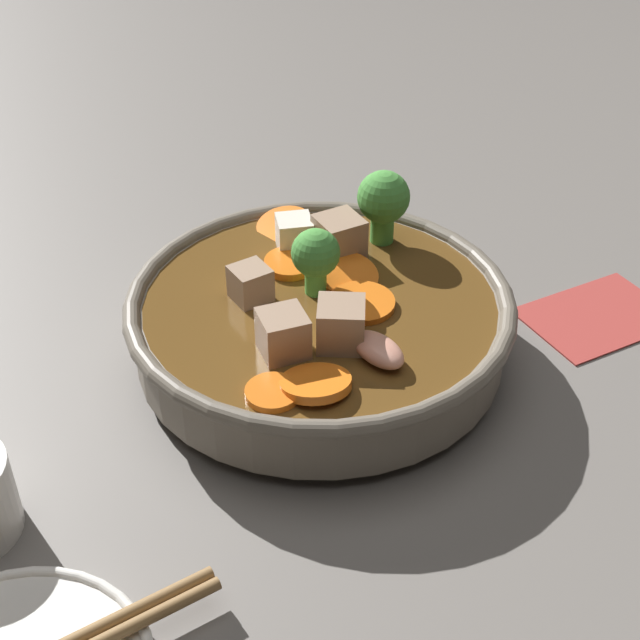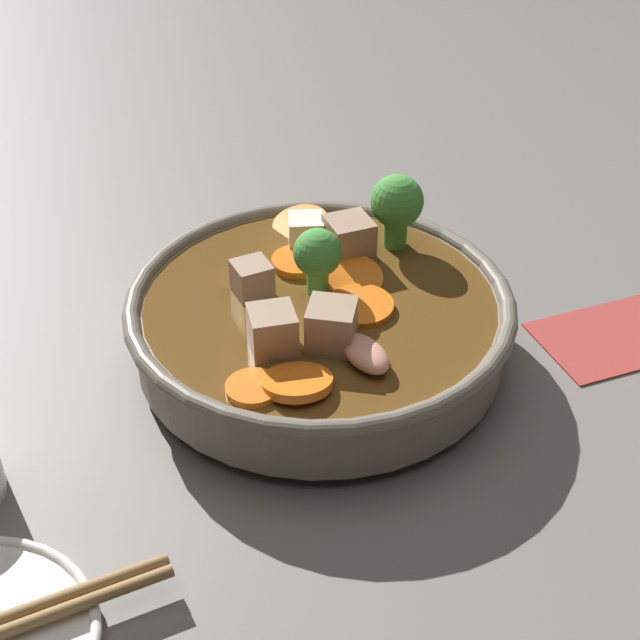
{
  "view_description": "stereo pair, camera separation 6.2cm",
  "coord_description": "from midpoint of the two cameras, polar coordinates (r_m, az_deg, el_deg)",
  "views": [
    {
      "loc": [
        0.13,
        0.48,
        0.4
      ],
      "look_at": [
        0.0,
        0.0,
        0.03
      ],
      "focal_mm": 50.0,
      "sensor_mm": 36.0,
      "label": 1
    },
    {
      "loc": [
        0.07,
        0.49,
        0.4
      ],
      "look_at": [
        0.0,
        0.0,
        0.03
      ],
      "focal_mm": 50.0,
      "sensor_mm": 36.0,
      "label": 2
    }
  ],
  "objects": [
    {
      "name": "ground_plane",
      "position": [
        0.64,
        2.77,
        -2.62
      ],
      "size": [
        3.0,
        3.0,
        0.0
      ],
      "primitive_type": "plane",
      "color": "slate"
    },
    {
      "name": "stirfry_bowl",
      "position": [
        0.62,
        2.92,
        0.14
      ],
      "size": [
        0.27,
        0.27,
        0.11
      ],
      "color": "slate",
      "rests_on": "ground_plane"
    },
    {
      "name": "napkin",
      "position": [
        0.7,
        20.68,
        -1.11
      ],
      "size": [
        0.12,
        0.1,
        0.0
      ],
      "color": "#A33833",
      "rests_on": "ground_plane"
    }
  ]
}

